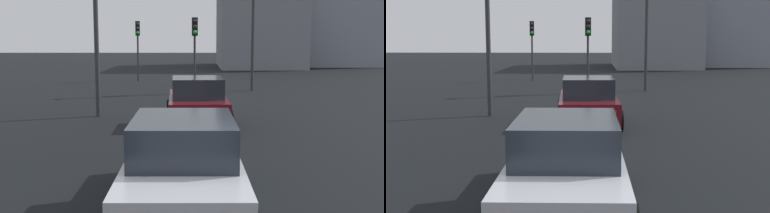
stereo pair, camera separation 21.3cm
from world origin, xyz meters
The scene contains 6 objects.
car_maroon_lead centered at (9.65, -0.12, 0.73)m, with size 4.19×2.10×1.52m.
car_silver_second centered at (1.78, 0.16, 0.75)m, with size 4.76×2.00×1.55m.
traffic_light_near_left centered at (18.60, -0.06, 2.69)m, with size 0.32×0.30×3.73m.
traffic_light_near_right centered at (25.03, 3.49, 2.70)m, with size 0.33×0.30×3.75m.
building_facade_left centered at (42.74, -14.00, 4.61)m, with size 8.39×7.72×9.22m, color gray.
building_facade_center centered at (40.15, -6.00, 4.24)m, with size 10.78×7.26×8.48m, color slate.
Camera 1 is at (-5.85, 0.01, 2.80)m, focal length 45.88 mm.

